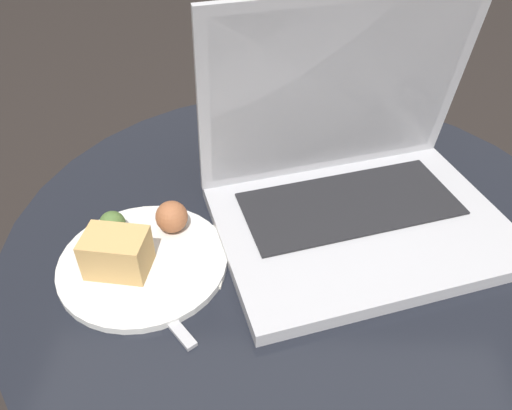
% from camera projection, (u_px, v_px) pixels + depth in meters
% --- Properties ---
extents(table, '(0.75, 0.75, 0.50)m').
position_uv_depth(table, '(298.00, 290.00, 0.71)').
color(table, '#515156').
rests_on(table, ground_plane).
extents(napkin, '(0.15, 0.12, 0.00)m').
position_uv_depth(napkin, '(171.00, 250.00, 0.61)').
color(napkin, silver).
rests_on(napkin, table).
extents(laptop, '(0.42, 0.36, 0.27)m').
position_uv_depth(laptop, '(353.00, 182.00, 0.62)').
color(laptop, '#B2B2B7').
rests_on(laptop, table).
extents(beer_glass, '(0.07, 0.07, 0.23)m').
position_uv_depth(beer_glass, '(254.00, 91.00, 0.69)').
color(beer_glass, '#C6701E').
rests_on(beer_glass, table).
extents(snack_plate, '(0.20, 0.20, 0.06)m').
position_uv_depth(snack_plate, '(138.00, 253.00, 0.58)').
color(snack_plate, silver).
rests_on(snack_plate, table).
extents(fork, '(0.14, 0.16, 0.00)m').
position_uv_depth(fork, '(137.00, 281.00, 0.57)').
color(fork, '#B2B2B7').
rests_on(fork, table).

